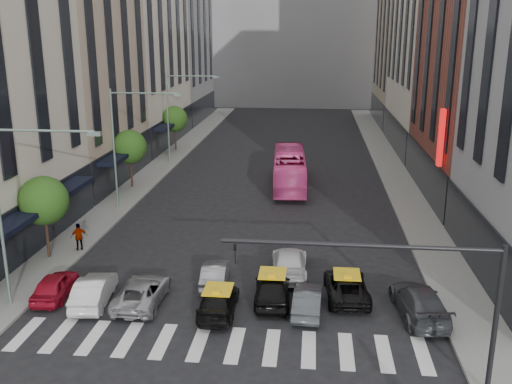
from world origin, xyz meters
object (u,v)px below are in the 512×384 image
(streetlamp_mid, at_px, (126,133))
(taxi_center, at_px, (272,287))
(streetlamp_near, at_px, (16,192))
(car_white_front, at_px, (94,290))
(car_red, at_px, (55,285))
(bus, at_px, (289,169))
(pedestrian_far, at_px, (79,237))
(taxi_left, at_px, (218,301))
(streetlamp_far, at_px, (177,106))

(streetlamp_mid, xyz_separation_m, taxi_center, (11.94, -14.12, -5.16))
(streetlamp_near, xyz_separation_m, car_white_front, (3.08, 0.74, -5.21))
(car_red, distance_m, bus, 25.25)
(streetlamp_mid, relative_size, pedestrian_far, 5.24)
(streetlamp_mid, height_order, taxi_center, streetlamp_mid)
(taxi_center, bearing_deg, bus, -92.40)
(taxi_center, bearing_deg, taxi_left, 28.70)
(car_red, bearing_deg, taxi_center, 179.25)
(taxi_left, xyz_separation_m, pedestrian_far, (-9.80, 6.90, 0.39))
(car_red, relative_size, car_white_front, 0.90)
(car_red, relative_size, taxi_left, 0.89)
(streetlamp_far, relative_size, pedestrian_far, 5.24)
(car_white_front, bearing_deg, pedestrian_far, -68.60)
(streetlamp_near, bearing_deg, car_red, 54.54)
(streetlamp_near, distance_m, pedestrian_far, 8.75)
(pedestrian_far, bearing_deg, bus, -157.18)
(streetlamp_mid, relative_size, bus, 0.80)
(streetlamp_mid, relative_size, car_red, 2.38)
(taxi_left, height_order, bus, bus)
(taxi_center, xyz_separation_m, pedestrian_far, (-12.30, 5.37, 0.26))
(pedestrian_far, bearing_deg, taxi_center, 125.26)
(taxi_left, relative_size, pedestrian_far, 2.47)
(streetlamp_far, xyz_separation_m, car_white_front, (3.08, -31.26, -5.21))
(streetlamp_near, distance_m, taxi_center, 13.14)
(taxi_left, bearing_deg, taxi_center, -150.06)
(streetlamp_mid, height_order, streetlamp_far, same)
(streetlamp_far, relative_size, taxi_center, 2.06)
(taxi_left, bearing_deg, car_red, -7.19)
(bus, bearing_deg, car_red, 61.21)
(car_red, relative_size, taxi_center, 0.87)
(pedestrian_far, bearing_deg, streetlamp_mid, -123.49)
(streetlamp_near, relative_size, streetlamp_mid, 1.00)
(bus, height_order, pedestrian_far, bus)
(streetlamp_near, height_order, streetlamp_mid, same)
(car_white_front, bearing_deg, streetlamp_near, 7.01)
(car_white_front, xyz_separation_m, taxi_left, (6.36, -0.39, -0.08))
(taxi_center, bearing_deg, car_red, 0.73)
(streetlamp_mid, bearing_deg, taxi_center, -49.78)
(streetlamp_far, bearing_deg, taxi_center, -68.37)
(car_white_front, distance_m, taxi_center, 8.94)
(taxi_left, height_order, pedestrian_far, pedestrian_far)
(taxi_left, relative_size, bus, 0.38)
(streetlamp_mid, bearing_deg, car_red, -86.74)
(streetlamp_near, height_order, bus, streetlamp_near)
(car_white_front, bearing_deg, bus, -116.98)
(bus, xyz_separation_m, pedestrian_far, (-12.13, -16.68, -0.56))
(car_white_front, height_order, taxi_center, taxi_center)
(streetlamp_near, relative_size, pedestrian_far, 5.24)
(taxi_center, relative_size, bus, 0.39)
(streetlamp_far, height_order, taxi_left, streetlamp_far)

